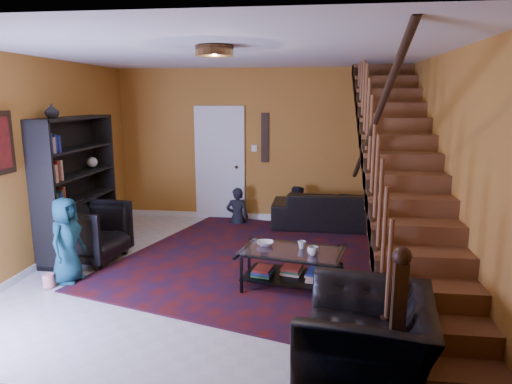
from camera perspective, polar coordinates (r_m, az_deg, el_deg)
floor at (r=6.15m, az=-3.12°, el=-9.93°), size 5.50×5.50×0.00m
room at (r=7.68m, az=-11.18°, el=-5.32°), size 5.50×5.50×5.50m
staircase at (r=5.79m, az=17.88°, el=2.52°), size 0.95×5.02×3.18m
bookshelf at (r=7.24m, az=-21.39°, el=0.52°), size 0.35×1.80×2.00m
door at (r=8.62m, az=-4.52°, el=3.37°), size 0.82×0.05×2.05m
wall_hanging at (r=8.43m, az=1.13°, el=6.81°), size 0.14×0.03×0.90m
ceiling_fixture at (r=4.96m, az=-5.23°, el=17.15°), size 0.40×0.40×0.10m
rug at (r=6.58m, az=-0.34°, el=-8.37°), size 4.39×4.72×0.02m
sofa at (r=8.17m, az=10.13°, el=-2.21°), size 2.28×0.91×0.66m
armchair_left at (r=6.85m, az=-20.05°, el=-4.74°), size 1.01×0.99×0.83m
armchair_right at (r=3.89m, az=13.61°, el=-17.73°), size 1.17×1.29×0.75m
person_adult_a at (r=8.37m, az=-2.33°, el=-3.23°), size 0.43×0.31×1.13m
person_adult_b at (r=8.26m, az=4.95°, el=-3.28°), size 0.58×0.45×1.18m
person_child at (r=6.11m, az=-22.60°, el=-5.61°), size 0.40×0.57×1.08m
coffee_table at (r=5.64m, az=4.50°, el=-9.12°), size 1.32×0.93×0.46m
cup_a at (r=5.40m, az=7.15°, el=-7.34°), size 0.17×0.17×0.10m
cup_b at (r=5.63m, az=5.76°, el=-6.58°), size 0.13×0.13×0.09m
bowl at (r=5.73m, az=1.14°, el=-6.43°), size 0.23×0.23×0.05m
vase at (r=6.69m, az=-24.17°, el=9.23°), size 0.18×0.18×0.19m
popcorn_bucket at (r=6.16m, az=-24.50°, el=-10.02°), size 0.18×0.18×0.16m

